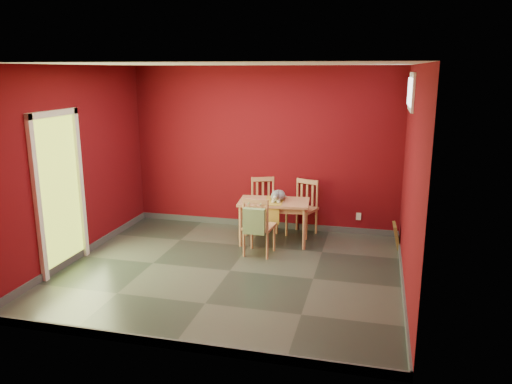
% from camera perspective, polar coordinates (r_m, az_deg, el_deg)
% --- Properties ---
extents(ground, '(4.50, 4.50, 0.00)m').
position_cam_1_polar(ground, '(6.81, -2.99, -8.96)').
color(ground, '#2D342D').
rests_on(ground, ground).
extents(room_shell, '(4.50, 4.50, 4.50)m').
position_cam_1_polar(room_shell, '(6.79, -2.99, -8.57)').
color(room_shell, '#59090E').
rests_on(room_shell, ground).
extents(doorway, '(0.06, 1.01, 2.13)m').
position_cam_1_polar(doorway, '(7.09, -21.60, 0.53)').
color(doorway, '#B7D838').
rests_on(doorway, ground).
extents(window, '(0.05, 0.90, 0.50)m').
position_cam_1_polar(window, '(7.02, 17.30, 10.88)').
color(window, white).
rests_on(window, room_shell).
extents(outlet_plate, '(0.08, 0.02, 0.12)m').
position_cam_1_polar(outlet_plate, '(8.33, 11.64, -2.75)').
color(outlet_plate, silver).
rests_on(outlet_plate, room_shell).
extents(dining_table, '(1.13, 0.73, 0.67)m').
position_cam_1_polar(dining_table, '(7.70, 2.07, -1.63)').
color(dining_table, tan).
rests_on(dining_table, ground).
extents(table_runner, '(0.33, 0.60, 0.29)m').
position_cam_1_polar(table_runner, '(7.60, 1.92, -1.53)').
color(table_runner, '#B0872D').
rests_on(table_runner, dining_table).
extents(chair_far_left, '(0.54, 0.54, 0.89)m').
position_cam_1_polar(chair_far_left, '(8.31, 0.93, -1.39)').
color(chair_far_left, tan).
rests_on(chair_far_left, ground).
extents(chair_far_right, '(0.53, 0.53, 0.90)m').
position_cam_1_polar(chair_far_right, '(8.15, 5.39, -1.72)').
color(chair_far_right, tan).
rests_on(chair_far_right, ground).
extents(chair_near, '(0.44, 0.44, 0.88)m').
position_cam_1_polar(chair_near, '(7.21, 0.28, -3.83)').
color(chair_near, tan).
rests_on(chair_near, ground).
extents(tote_bag, '(0.31, 0.19, 0.44)m').
position_cam_1_polar(tote_bag, '(6.98, -0.22, -3.35)').
color(tote_bag, '#728E5A').
rests_on(tote_bag, chair_near).
extents(cat, '(0.33, 0.48, 0.22)m').
position_cam_1_polar(cat, '(7.68, 2.54, -0.16)').
color(cat, slate).
rests_on(cat, table_runner).
extents(picture_frame, '(0.14, 0.37, 0.36)m').
position_cam_1_polar(picture_frame, '(7.91, 15.72, -4.80)').
color(picture_frame, brown).
rests_on(picture_frame, ground).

